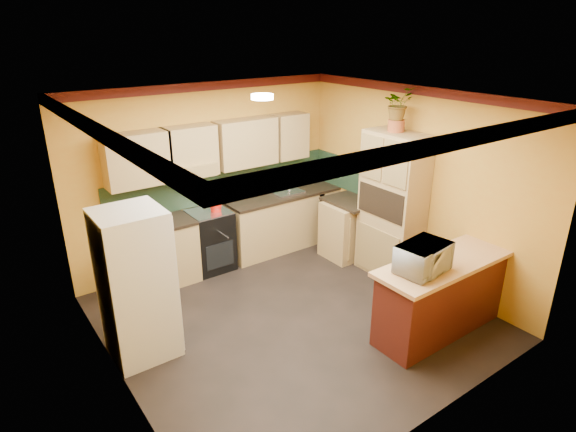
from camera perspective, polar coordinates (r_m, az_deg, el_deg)
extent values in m
plane|color=black|center=(6.19, 0.52, -11.91)|extent=(4.20, 4.20, 0.00)
cube|color=white|center=(5.21, 0.62, 13.66)|extent=(4.20, 4.20, 0.04)
cube|color=gold|center=(7.27, -9.33, 4.78)|extent=(4.20, 0.04, 2.70)
cube|color=gold|center=(4.23, 17.88, -8.88)|extent=(4.20, 0.04, 2.70)
cube|color=gold|center=(4.74, -20.45, -5.79)|extent=(0.04, 4.20, 2.70)
cube|color=gold|center=(6.94, 14.69, 3.56)|extent=(0.04, 4.20, 2.70)
cube|color=#1B3221|center=(7.41, -7.49, 3.89)|extent=(3.70, 0.02, 0.53)
cube|color=#1B3221|center=(7.90, 6.78, 5.05)|extent=(0.02, 1.40, 0.53)
cube|color=tan|center=(7.05, -8.19, 8.12)|extent=(3.10, 0.34, 0.70)
cylinder|color=white|center=(5.71, -3.07, 13.93)|extent=(0.26, 0.26, 0.06)
cube|color=tan|center=(7.52, -4.97, -1.80)|extent=(3.65, 0.60, 0.88)
cube|color=black|center=(7.35, -5.09, 1.49)|extent=(3.65, 0.62, 0.04)
cube|color=black|center=(7.24, -9.21, -2.83)|extent=(0.58, 0.58, 0.91)
cube|color=silver|center=(7.74, -0.17, 2.90)|extent=(0.48, 0.40, 0.03)
cube|color=tan|center=(7.64, 7.31, -1.51)|extent=(0.60, 0.80, 0.88)
cube|color=black|center=(7.47, 7.48, 1.73)|extent=(0.62, 0.80, 0.04)
cube|color=silver|center=(5.43, -17.55, -7.79)|extent=(0.68, 0.66, 1.70)
cube|color=tan|center=(6.94, 12.24, 1.16)|extent=(0.48, 0.90, 2.10)
cylinder|color=#A24D27|center=(6.68, 12.70, 10.40)|extent=(0.22, 0.22, 0.16)
imported|color=tan|center=(6.63, 12.91, 12.88)|extent=(0.39, 0.34, 0.42)
cube|color=#471A10|center=(6.04, 17.89, -9.14)|extent=(1.80, 0.55, 0.88)
cube|color=tan|center=(5.82, 18.41, -5.19)|extent=(1.90, 0.65, 0.05)
imported|color=silver|center=(5.40, 15.73, -4.80)|extent=(0.63, 0.47, 0.32)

